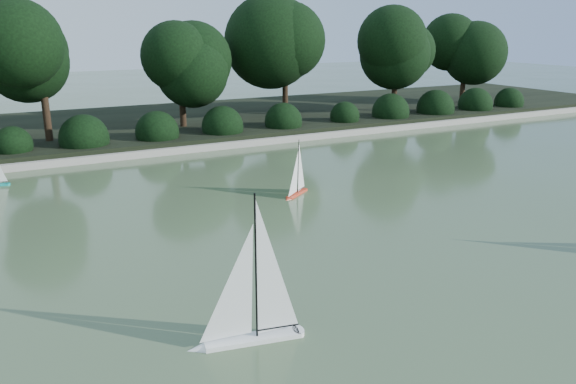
{
  "coord_description": "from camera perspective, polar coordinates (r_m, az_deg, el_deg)",
  "views": [
    {
      "loc": [
        -4.28,
        -5.74,
        3.37
      ],
      "look_at": [
        -0.1,
        2.2,
        0.7
      ],
      "focal_mm": 35.0,
      "sensor_mm": 36.0,
      "label": 1
    }
  ],
  "objects": [
    {
      "name": "shrub_hedge",
      "position": [
        16.48,
        -12.33,
        5.99
      ],
      "size": [
        29.1,
        1.1,
        1.1
      ],
      "color": "black",
      "rests_on": "ground"
    },
    {
      "name": "sailboat_orange",
      "position": [
        11.53,
        0.76,
        0.58
      ],
      "size": [
        0.8,
        0.61,
        1.23
      ],
      "color": "#E83F22",
      "rests_on": "ground"
    },
    {
      "name": "ground",
      "position": [
        7.91,
        8.19,
        -8.81
      ],
      "size": [
        80.0,
        80.0,
        0.0
      ],
      "primitive_type": "plane",
      "color": "#3B5030",
      "rests_on": "ground"
    },
    {
      "name": "tree_line",
      "position": [
        18.05,
        -10.28,
        14.02
      ],
      "size": [
        26.31,
        3.93,
        4.39
      ],
      "color": "black",
      "rests_on": "ground"
    },
    {
      "name": "pond_coping",
      "position": [
        15.7,
        -11.35,
        4.2
      ],
      "size": [
        40.0,
        0.35,
        0.18
      ],
      "primitive_type": "cube",
      "color": "gray",
      "rests_on": "ground"
    },
    {
      "name": "far_bank",
      "position": [
        19.49,
        -14.79,
        6.53
      ],
      "size": [
        40.0,
        8.0,
        0.3
      ],
      "primitive_type": "cube",
      "color": "black",
      "rests_on": "ground"
    },
    {
      "name": "sailboat_white_a",
      "position": [
        6.31,
        -4.58,
        -12.75
      ],
      "size": [
        1.34,
        0.45,
        1.82
      ],
      "color": "white",
      "rests_on": "ground"
    }
  ]
}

